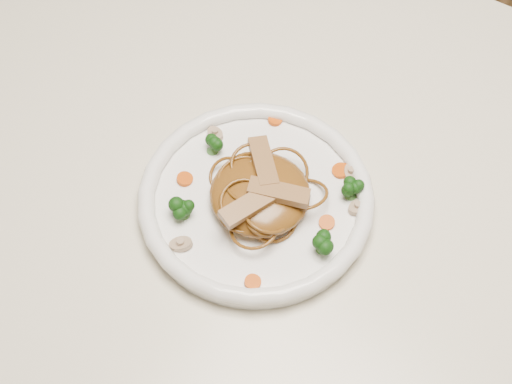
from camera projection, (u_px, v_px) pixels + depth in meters
The scene contains 19 objects.
table at pixel (321, 233), 0.97m from camera, with size 1.20×0.80×0.75m.
plate at pixel (256, 202), 0.87m from camera, with size 0.26×0.26×0.02m, color white.
noodle_mound at pixel (260, 194), 0.84m from camera, with size 0.11×0.11×0.04m, color brown.
chicken_a at pixel (279, 192), 0.82m from camera, with size 0.07×0.02×0.01m, color #9F774B.
chicken_b at pixel (263, 162), 0.84m from camera, with size 0.07×0.02×0.01m, color #9F774B.
chicken_c at pixel (250, 205), 0.81m from camera, with size 0.07×0.02×0.01m, color #9F774B.
broccoli_0 at pixel (352, 189), 0.85m from camera, with size 0.02×0.02×0.03m, color #10400D, non-canonical shape.
broccoli_1 at pixel (212, 143), 0.88m from camera, with size 0.03×0.03×0.03m, color #10400D, non-canonical shape.
broccoli_2 at pixel (183, 208), 0.84m from camera, with size 0.03×0.03×0.03m, color #10400D, non-canonical shape.
broccoli_3 at pixel (323, 243), 0.81m from camera, with size 0.02×0.02×0.03m, color #10400D, non-canonical shape.
carrot_0 at pixel (341, 171), 0.88m from camera, with size 0.02×0.02×0.01m, color #BA4006.
carrot_1 at pixel (185, 179), 0.87m from camera, with size 0.02×0.02×0.01m, color #BA4006.
carrot_2 at pixel (327, 223), 0.84m from camera, with size 0.02×0.02×0.01m, color #BA4006.
carrot_3 at pixel (275, 120), 0.92m from camera, with size 0.02×0.02×0.01m, color #BA4006.
carrot_4 at pixel (253, 282), 0.80m from camera, with size 0.02×0.02×0.01m, color #BA4006.
mushroom_0 at pixel (181, 244), 0.82m from camera, with size 0.03×0.03×0.01m, color tan.
mushroom_1 at pixel (357, 207), 0.85m from camera, with size 0.02×0.02×0.01m, color tan.
mushroom_2 at pixel (215, 134), 0.91m from camera, with size 0.02×0.02×0.01m, color tan.
mushroom_3 at pixel (351, 173), 0.87m from camera, with size 0.02×0.02×0.01m, color tan.
Camera 1 is at (0.19, -0.45, 1.49)m, focal length 53.39 mm.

